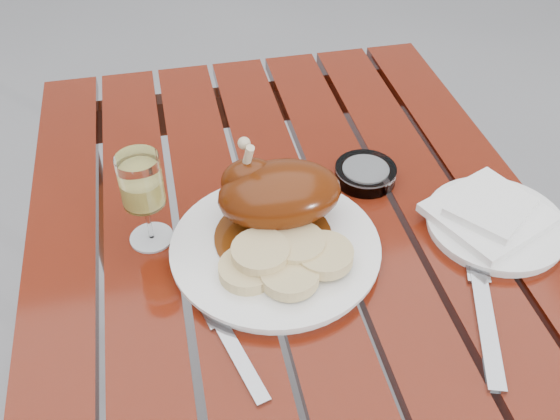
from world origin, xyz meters
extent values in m
cube|color=maroon|center=(0.00, 0.00, 0.38)|extent=(0.80, 1.20, 0.75)
cylinder|color=white|center=(-0.04, 0.02, 0.76)|extent=(0.36, 0.36, 0.02)
cylinder|color=#532409|center=(-0.04, 0.04, 0.77)|extent=(0.17, 0.17, 0.00)
ellipsoid|color=#601D07|center=(-0.02, 0.07, 0.82)|extent=(0.18, 0.12, 0.09)
ellipsoid|color=#601D07|center=(-0.06, 0.10, 0.83)|extent=(0.09, 0.06, 0.07)
cylinder|color=#C6B28C|center=(-0.06, 0.10, 0.85)|extent=(0.03, 0.04, 0.10)
cylinder|color=#D4C081|center=(-0.09, -0.03, 0.78)|extent=(0.08, 0.08, 0.02)
cylinder|color=#D4C081|center=(-0.03, -0.05, 0.78)|extent=(0.08, 0.08, 0.02)
cylinder|color=#D4C081|center=(0.02, -0.03, 0.79)|extent=(0.08, 0.08, 0.02)
cylinder|color=#D4C081|center=(-0.01, -0.01, 0.79)|extent=(0.08, 0.08, 0.02)
cylinder|color=#D4C081|center=(-0.06, -0.01, 0.79)|extent=(0.08, 0.08, 0.02)
cylinder|color=#DFD465|center=(-0.21, 0.09, 0.83)|extent=(0.07, 0.07, 0.15)
cylinder|color=white|center=(0.30, 0.00, 0.76)|extent=(0.27, 0.27, 0.02)
cube|color=white|center=(0.29, 0.01, 0.77)|extent=(0.21, 0.20, 0.01)
cylinder|color=#B2B7BC|center=(0.15, 0.16, 0.76)|extent=(0.13, 0.13, 0.03)
cube|color=gray|center=(-0.12, -0.14, 0.75)|extent=(0.06, 0.16, 0.01)
cube|color=gray|center=(0.21, -0.15, 0.75)|extent=(0.10, 0.23, 0.01)
camera|label=1|loc=(-0.17, -0.60, 1.42)|focal=40.00mm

